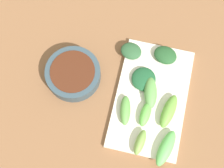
% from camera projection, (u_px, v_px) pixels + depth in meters
% --- Properties ---
extents(tabletop, '(2.10, 2.10, 0.02)m').
position_uv_depth(tabletop, '(118.00, 90.00, 0.85)').
color(tabletop, brown).
rests_on(tabletop, ground).
extents(sauce_bowl, '(0.14, 0.14, 0.04)m').
position_uv_depth(sauce_bowl, '(73.00, 74.00, 0.83)').
color(sauce_bowl, '#354853').
rests_on(sauce_bowl, tabletop).
extents(serving_plate, '(0.17, 0.29, 0.01)m').
position_uv_depth(serving_plate, '(151.00, 98.00, 0.83)').
color(serving_plate, silver).
rests_on(serving_plate, tabletop).
extents(broccoli_leafy_0, '(0.07, 0.08, 0.02)m').
position_uv_depth(broccoli_leafy_0, '(144.00, 79.00, 0.83)').
color(broccoli_leafy_0, '#1E542F').
rests_on(broccoli_leafy_0, serving_plate).
extents(broccoli_stalk_1, '(0.03, 0.06, 0.03)m').
position_uv_depth(broccoli_stalk_1, '(140.00, 142.00, 0.77)').
color(broccoli_stalk_1, '#78A348').
rests_on(broccoli_stalk_1, serving_plate).
extents(broccoli_stalk_2, '(0.04, 0.08, 0.02)m').
position_uv_depth(broccoli_stalk_2, '(125.00, 110.00, 0.80)').
color(broccoli_stalk_2, '#5E9F48').
rests_on(broccoli_stalk_2, serving_plate).
extents(broccoli_stalk_3, '(0.05, 0.10, 0.03)m').
position_uv_depth(broccoli_stalk_3, '(166.00, 148.00, 0.77)').
color(broccoli_stalk_3, '#60BB59').
rests_on(broccoli_stalk_3, serving_plate).
extents(broccoli_leafy_4, '(0.06, 0.06, 0.02)m').
position_uv_depth(broccoli_leafy_4, '(131.00, 51.00, 0.85)').
color(broccoli_leafy_4, '#2D5833').
rests_on(broccoli_leafy_4, serving_plate).
extents(broccoli_stalk_5, '(0.03, 0.07, 0.02)m').
position_uv_depth(broccoli_stalk_5, '(145.00, 114.00, 0.80)').
color(broccoli_stalk_5, '#62BB49').
rests_on(broccoli_stalk_5, serving_plate).
extents(broccoli_stalk_6, '(0.05, 0.08, 0.03)m').
position_uv_depth(broccoli_stalk_6, '(150.00, 94.00, 0.81)').
color(broccoli_stalk_6, '#61A04F').
rests_on(broccoli_stalk_6, serving_plate).
extents(broccoli_leafy_7, '(0.07, 0.06, 0.02)m').
position_uv_depth(broccoli_leafy_7, '(165.00, 55.00, 0.84)').
color(broccoli_leafy_7, '#235128').
rests_on(broccoli_leafy_7, serving_plate).
extents(broccoli_stalk_8, '(0.05, 0.09, 0.03)m').
position_uv_depth(broccoli_stalk_8, '(169.00, 111.00, 0.80)').
color(broccoli_stalk_8, '#69A53E').
rests_on(broccoli_stalk_8, serving_plate).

